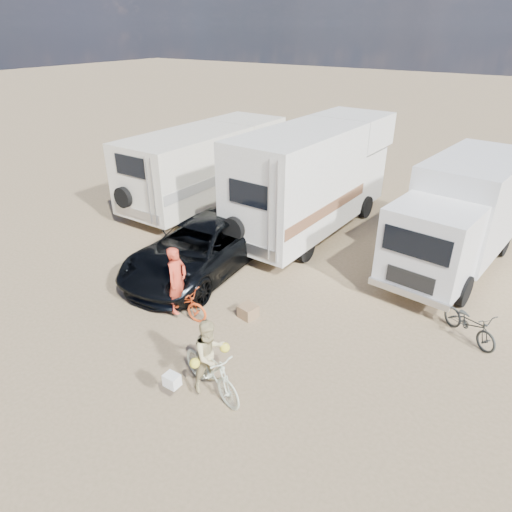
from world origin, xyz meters
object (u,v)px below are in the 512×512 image
Objects in this scene: rider_man at (178,287)px; rv_left at (206,167)px; dark_suv at (200,248)px; crate at (248,311)px; box_truck at (459,218)px; bike_parked at (470,324)px; cooler at (197,243)px; bike_woman at (211,371)px; bike_man at (179,302)px; rv_main at (314,180)px; rider_woman at (210,362)px.

rv_left is at bearing 27.31° from rider_man.
crate is (2.52, -1.19, -0.58)m from dark_suv.
box_truck reaches higher than rv_left.
bike_parked is (7.25, 0.95, -0.33)m from dark_suv.
box_truck reaches higher than crate.
bike_parked is 2.53× the size of cooler.
crate is (6.05, -5.84, -1.31)m from rv_left.
bike_man is at bearing 70.94° from bike_woman.
box_truck is at bearing 54.40° from bike_parked.
rider_woman is (2.09, -8.22, -1.06)m from rv_main.
rider_man is 4.28× the size of crate.
rv_left is at bearing 104.03° from cooler.
bike_woman is at bearing -131.92° from rider_man.
rider_man reaches higher than bike_parked.
dark_suv is 3.00× the size of bike_woman.
rv_left is at bearing 123.28° from dark_suv.
rider_woman is at bearing -73.25° from rv_main.
rv_main is 4.14× the size of bike_woman.
rv_left is 4.34× the size of rider_man.
bike_parked is (6.17, 3.05, -0.01)m from bike_man.
rider_man is (-2.31, 1.61, 0.33)m from bike_woman.
box_truck reaches higher than rider_man.
bike_man is at bearing -66.79° from dark_suv.
dark_suv reaches higher than bike_parked.
bike_man is 6.88m from bike_parked.
box_truck reaches higher than bike_man.
dark_suv is 7.32m from bike_parked.
rv_left reaches higher than bike_man.
cooler reaches higher than crate.
rv_main reaches higher than dark_suv.
rv_left reaches higher than dark_suv.
bike_man reaches higher than crate.
box_truck is 3.50× the size of bike_woman.
bike_parked is (3.86, 4.66, -0.13)m from bike_woman.
rider_man is at bearing -89.42° from rv_main.
bike_parked is 8.23m from cooler.
bike_man is (1.08, -2.10, -0.32)m from dark_suv.
rider_man is at bearing 172.97° from bike_man.
cooler is (-7.04, -3.31, -1.34)m from box_truck.
dark_suv is 3.35× the size of bike_man.
dark_suv is at bearing -66.72° from cooler.
bike_woman reaches higher than bike_man.
rv_left is 4.61m from cooler.
cooler is at bearing -54.40° from rv_left.
dark_suv is at bearing 58.21° from bike_woman.
rv_left reaches higher than bike_woman.
bike_man reaches higher than cooler.
rider_woman is at bearing -49.80° from rv_left.
rv_main reaches higher than box_truck.
rider_woman is (2.31, -1.61, 0.34)m from bike_man.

